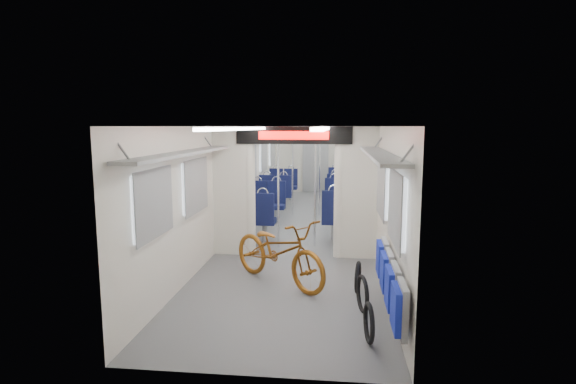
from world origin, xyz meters
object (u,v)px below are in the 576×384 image
object	(u,v)px
stanchion_far_left	(293,171)
bicycle	(279,251)
seat_bay_far_left	(280,186)
stanchion_far_right	(320,171)
bike_hoop_b	(362,296)
stanchion_near_left	(278,188)
seat_bay_far_right	(343,185)
flip_bench	(389,280)
seat_bay_near_right	(345,205)
stanchion_near_right	(315,187)
seat_bay_near_left	(260,206)
bike_hoop_a	(369,325)
bike_hoop_c	(358,279)

from	to	relation	value
stanchion_far_left	bicycle	bearing A→B (deg)	-86.66
seat_bay_far_left	stanchion_far_right	distance (m)	2.08
bike_hoop_b	stanchion_far_right	size ratio (longest dim) A/B	0.21
stanchion_near_left	stanchion_far_left	bearing A→B (deg)	90.69
seat_bay_far_right	stanchion_far_left	size ratio (longest dim) A/B	0.91
flip_bench	stanchion_far_right	distance (m)	6.70
seat_bay_near_right	bicycle	bearing A→B (deg)	-105.86
stanchion_far_left	stanchion_far_right	xyz separation A→B (m)	(0.69, 0.07, 0.00)
seat_bay_far_right	stanchion_near_right	world-z (taller)	stanchion_near_right
seat_bay_far_left	seat_bay_near_left	bearing A→B (deg)	-90.00
seat_bay_near_left	stanchion_far_left	world-z (taller)	stanchion_far_left
bike_hoop_a	bike_hoop_b	size ratio (longest dim) A/B	0.94
seat_bay_far_right	stanchion_far_right	xyz separation A→B (m)	(-0.63, -1.96, 0.60)
bike_hoop_a	bike_hoop_b	xyz separation A→B (m)	(-0.02, 0.80, 0.01)
seat_bay_far_right	bike_hoop_c	bearing A→B (deg)	-89.07
stanchion_near_left	seat_bay_far_left	bearing A→B (deg)	96.94
flip_bench	seat_bay_near_right	size ratio (longest dim) A/B	0.91
bicycle	bike_hoop_c	world-z (taller)	bicycle
bike_hoop_b	seat_bay_near_left	bearing A→B (deg)	115.41
flip_bench	seat_bay_far_left	xyz separation A→B (m)	(-2.29, 8.15, -0.04)
bicycle	bike_hoop_c	bearing A→B (deg)	-62.66
seat_bay_near_left	stanchion_near_right	distance (m)	1.83
seat_bay_far_right	stanchion_near_right	bearing A→B (deg)	-96.74
bike_hoop_a	seat_bay_far_left	distance (m)	8.78
seat_bay_far_left	stanchion_near_right	xyz separation A→B (m)	(1.27, -4.65, 0.61)
seat_bay_near_right	seat_bay_far_left	xyz separation A→B (m)	(-1.87, 3.21, -0.03)
seat_bay_far_left	bike_hoop_a	bearing A→B (deg)	-76.55
seat_bay_far_right	stanchion_near_right	size ratio (longest dim) A/B	0.91
stanchion_near_right	stanchion_near_left	bearing A→B (deg)	-168.00
flip_bench	stanchion_far_right	bearing A→B (deg)	99.05
seat_bay_far_right	bicycle	bearing A→B (deg)	-98.08
stanchion_near_left	stanchion_far_left	size ratio (longest dim) A/B	1.00
seat_bay_far_right	stanchion_near_left	distance (m)	5.39
stanchion_near_left	stanchion_far_right	world-z (taller)	same
stanchion_near_left	bike_hoop_c	bearing A→B (deg)	-58.30
seat_bay_far_right	stanchion_near_left	world-z (taller)	stanchion_near_left
bike_hoop_c	seat_bay_near_left	world-z (taller)	seat_bay_near_left
stanchion_near_right	bicycle	bearing A→B (deg)	-101.18
seat_bay_near_right	seat_bay_far_right	world-z (taller)	seat_bay_near_right
bike_hoop_b	seat_bay_near_right	distance (m)	4.54
seat_bay_near_right	bike_hoop_a	bearing A→B (deg)	-88.16
bicycle	bike_hoop_b	distance (m)	1.52
seat_bay_near_right	seat_bay_far_left	bearing A→B (deg)	120.26
bike_hoop_b	stanchion_far_left	distance (m)	6.34
bicycle	bike_hoop_c	distance (m)	1.21
bicycle	bike_hoop_c	size ratio (longest dim) A/B	4.14
seat_bay_near_right	stanchion_far_left	distance (m)	2.13
flip_bench	bike_hoop_c	world-z (taller)	flip_bench
seat_bay_far_right	seat_bay_near_right	bearing A→B (deg)	-90.00
seat_bay_far_left	seat_bay_far_right	distance (m)	1.91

